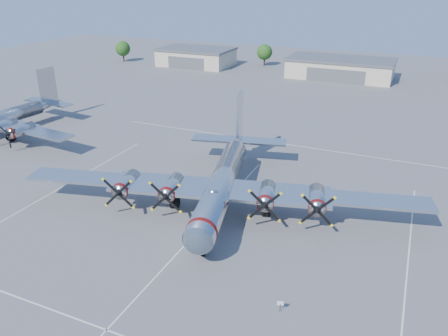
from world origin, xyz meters
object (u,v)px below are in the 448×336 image
at_px(hangar_west, 196,57).
at_px(bomber_west, 4,134).
at_px(tree_west, 265,52).
at_px(hangar_center, 340,68).
at_px(main_bomber_b29, 223,204).
at_px(tree_far_west, 123,49).
at_px(info_placard, 280,304).

xyz_separation_m(hangar_west, bomber_west, (-2.03, -72.68, -2.71)).
height_order(hangar_west, tree_west, tree_west).
distance_m(hangar_center, main_bomber_b29, 80.58).
distance_m(tree_far_west, main_bomber_b29, 103.82).
relative_size(hangar_west, main_bomber_b29, 0.47).
bearing_deg(main_bomber_b29, tree_west, 92.10).
bearing_deg(main_bomber_b29, bomber_west, 156.86).
relative_size(hangar_west, bomber_west, 0.59).
distance_m(hangar_center, tree_west, 26.30).
distance_m(tree_west, info_placard, 110.76).
bearing_deg(hangar_center, info_placard, -82.73).
bearing_deg(hangar_west, main_bomber_b29, -60.82).
xyz_separation_m(hangar_center, main_bomber_b29, (-0.02, -80.54, -2.71)).
height_order(main_bomber_b29, bomber_west, main_bomber_b29).
xyz_separation_m(main_bomber_b29, bomber_west, (-47.01, 7.86, 0.00)).
xyz_separation_m(hangar_west, tree_west, (20.00, 8.04, 1.51)).
bearing_deg(bomber_west, hangar_center, 62.40).
bearing_deg(tree_far_west, main_bomber_b29, -47.58).
height_order(hangar_west, info_placard, hangar_west).
bearing_deg(tree_west, hangar_west, -158.11).
xyz_separation_m(tree_west, info_placard, (37.27, -104.24, -3.46)).
height_order(tree_far_west, tree_west, same).
distance_m(main_bomber_b29, bomber_west, 47.66).
relative_size(hangar_west, tree_west, 3.40).
height_order(tree_west, main_bomber_b29, tree_west).
height_order(tree_far_west, info_placard, tree_far_west).
bearing_deg(hangar_west, info_placard, -59.23).
height_order(hangar_center, info_placard, hangar_center).
height_order(tree_far_west, bomber_west, tree_far_west).
bearing_deg(hangar_center, bomber_west, -122.91).
bearing_deg(bomber_west, hangar_west, 93.70).
bearing_deg(tree_far_west, info_placard, -48.27).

